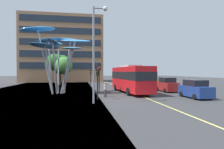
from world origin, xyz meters
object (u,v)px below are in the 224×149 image
Objects in this scene: traffic_light_kerb_far at (99,72)px; traffic_light_opposite at (90,74)px; car_parked_near at (195,89)px; car_side_street at (137,80)px; traffic_light_kerb_near at (98,76)px; car_parked_far at (149,82)px; car_parked_mid at (167,85)px; car_far_side at (130,79)px; pedestrian at (105,89)px; traffic_light_island_mid at (93,75)px; leaf_sculpture at (55,44)px; red_bus at (131,78)px; street_lamp at (96,43)px.

traffic_light_kerb_far is 1.17× the size of traffic_light_opposite.
car_parked_near is 1.05× the size of car_side_street.
traffic_light_opposite reaches higher than car_parked_near.
traffic_light_kerb_near reaches higher than car_parked_far.
traffic_light_kerb_near reaches higher than car_parked_mid.
car_parked_near is at bearing -88.95° from car_far_side.
traffic_light_kerb_near is 1.91× the size of pedestrian.
car_far_side is (9.96, 16.13, -1.29)m from traffic_light_island_mid.
car_parked_mid is at bearing -0.40° from leaf_sculpture.
traffic_light_island_mid is 0.82× the size of car_parked_mid.
pedestrian is at bearing -135.44° from red_bus.
street_lamp is at bearing -110.39° from car_far_side.
traffic_light_opposite is 1.90× the size of pedestrian.
leaf_sculpture is 2.77× the size of traffic_light_island_mid.
car_side_street is (-0.18, 6.96, -0.07)m from car_parked_far.
traffic_light_opposite reaches higher than pedestrian.
red_bus is at bearing -126.27° from car_parked_far.
traffic_light_island_mid is (5.15, 3.15, -4.07)m from leaf_sculpture.
traffic_light_kerb_near is (-5.00, -5.92, 0.34)m from red_bus.
leaf_sculpture is 2.14× the size of car_parked_near.
pedestrian is (1.33, 4.24, -4.59)m from street_lamp.
leaf_sculpture is 21.16m from car_side_street.
red_bus is at bearing 131.82° from car_parked_near.
traffic_light_opposite is 20.76m from car_parked_near.
traffic_light_island_mid is 10.98m from car_parked_mid.
street_lamp is at bearing -123.05° from red_bus.
traffic_light_island_mid is at bearing 162.61° from car_parked_mid.
leaf_sculpture is 2.37× the size of traffic_light_kerb_far.
red_bus is at bearing -104.43° from car_far_side.
car_parked_near is (10.60, -0.34, -1.44)m from traffic_light_kerb_near.
traffic_light_island_mid is 14.53m from car_parked_near.
traffic_light_opposite is 12.97m from car_far_side.
red_bus reaches higher than car_parked_mid.
street_lamp is (-10.51, -22.44, 4.45)m from car_side_street.
traffic_light_opposite is 15.65m from pedestrian.
traffic_light_kerb_far is 4.68m from traffic_light_island_mid.
traffic_light_island_mid is at bearing 142.26° from red_bus.
leaf_sculpture reaches higher than street_lamp.
traffic_light_kerb_near is at bearing -90.59° from traffic_light_opposite.
traffic_light_island_mid is (0.16, 9.67, 0.00)m from traffic_light_kerb_near.
car_side_street reaches higher than car_parked_near.
car_side_street is 20.39m from pedestrian.
traffic_light_kerb_far is 12.55m from traffic_light_opposite.
traffic_light_kerb_far reaches higher than car_parked_near.
car_parked_mid is at bearing -17.39° from traffic_light_island_mid.
car_far_side is at bearing 90.86° from car_side_street.
pedestrian is at bearing -36.91° from leaf_sculpture.
leaf_sculpture is 2.24× the size of car_side_street.
pedestrian is at bearing 62.80° from traffic_light_kerb_near.
street_lamp is (-0.46, -11.90, 3.07)m from traffic_light_island_mid.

